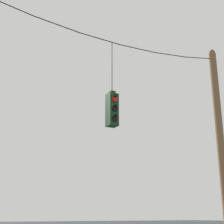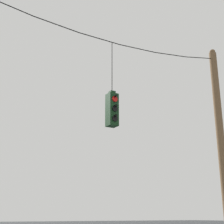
% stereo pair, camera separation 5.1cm
% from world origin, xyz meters
% --- Properties ---
extents(utility_pole_right, '(0.31, 0.31, 8.68)m').
position_xyz_m(utility_pole_right, '(5.65, -0.06, 4.32)').
color(utility_pole_right, brown).
rests_on(utility_pole_right, ground_plane).
extents(span_wire, '(11.31, 0.03, 0.68)m').
position_xyz_m(span_wire, '(0.00, -0.06, 7.81)').
color(span_wire, black).
extents(traffic_light_over_intersection, '(0.34, 0.46, 3.10)m').
position_xyz_m(traffic_light_over_intersection, '(0.48, -0.07, 5.08)').
color(traffic_light_over_intersection, '#143819').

